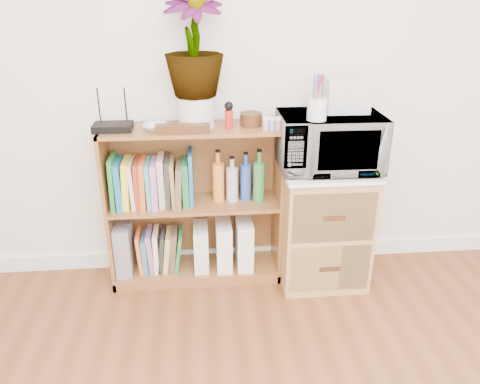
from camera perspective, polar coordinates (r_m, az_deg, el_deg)
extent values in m
cube|color=white|center=(3.10, 1.34, -7.46)|extent=(4.00, 0.02, 0.10)
cube|color=brown|center=(2.76, -5.50, -1.70)|extent=(1.00, 0.30, 0.95)
cube|color=#9E7542|center=(2.84, 9.96, -4.02)|extent=(0.50, 0.45, 0.70)
imported|color=silver|center=(2.63, 10.81, 6.03)|extent=(0.56, 0.38, 0.31)
cylinder|color=silver|center=(2.45, 9.37, 9.91)|extent=(0.10, 0.10, 0.11)
cube|color=silver|center=(2.66, 12.71, 11.57)|extent=(0.23, 0.20, 0.19)
cube|color=black|center=(2.61, -15.23, 7.65)|extent=(0.21, 0.14, 0.04)
imported|color=silver|center=(2.57, -10.30, 7.80)|extent=(0.13, 0.13, 0.03)
cylinder|color=silver|center=(2.59, -5.36, 9.75)|extent=(0.20, 0.20, 0.17)
imported|color=#30742E|center=(2.53, -5.68, 17.64)|extent=(0.31, 0.31, 0.55)
cube|color=#33200E|center=(2.49, -7.00, 7.67)|extent=(0.28, 0.07, 0.05)
cylinder|color=#B31C16|center=(2.54, -1.36, 8.84)|extent=(0.04, 0.04, 0.10)
cylinder|color=#38230F|center=(2.61, 1.35, 8.86)|extent=(0.12, 0.12, 0.07)
cube|color=pink|center=(2.53, 3.91, 8.18)|extent=(0.11, 0.04, 0.06)
cube|color=gray|center=(2.91, -13.85, -6.43)|extent=(0.09, 0.25, 0.31)
cube|color=silver|center=(2.87, -4.77, -6.62)|extent=(0.09, 0.22, 0.27)
cube|color=white|center=(2.87, -2.00, -6.36)|extent=(0.09, 0.23, 0.29)
cube|color=white|center=(2.88, 0.50, -6.15)|extent=(0.10, 0.24, 0.30)
cube|color=#207832|center=(2.73, -15.10, 1.34)|extent=(0.03, 0.20, 0.30)
cube|color=#1A649D|center=(2.73, -14.40, 1.07)|extent=(0.03, 0.20, 0.27)
cube|color=yellow|center=(2.72, -13.60, 1.12)|extent=(0.05, 0.20, 0.28)
cube|color=silver|center=(2.72, -12.91, 1.04)|extent=(0.03, 0.20, 0.26)
cube|color=#9F381B|center=(2.72, -12.31, 1.08)|extent=(0.03, 0.20, 0.27)
cube|color=#C15A22|center=(2.71, -11.65, 1.22)|extent=(0.04, 0.20, 0.28)
cube|color=#47A4AC|center=(2.71, -10.99, 1.10)|extent=(0.03, 0.20, 0.26)
cube|color=#9C72AB|center=(2.71, -10.30, 1.18)|extent=(0.04, 0.20, 0.27)
cube|color=beige|center=(2.70, -9.51, 1.35)|extent=(0.04, 0.20, 0.28)
cube|color=#2A2A2A|center=(2.70, -8.77, 1.37)|extent=(0.03, 0.20, 0.28)
cube|color=olive|center=(2.70, -8.15, 1.23)|extent=(0.03, 0.20, 0.27)
cube|color=brown|center=(2.70, -7.46, 1.03)|extent=(0.05, 0.20, 0.24)
cube|color=#207939|center=(2.70, -6.66, 1.15)|extent=(0.04, 0.20, 0.25)
cube|color=#1C5DA9|center=(2.69, -6.00, 1.74)|extent=(0.02, 0.20, 0.31)
cylinder|color=orange|center=(2.69, -2.66, 1.77)|extent=(0.07, 0.07, 0.30)
cylinder|color=#AAB9C0|center=(2.70, -0.95, 1.45)|extent=(0.07, 0.07, 0.26)
cylinder|color=#2446AC|center=(2.70, 0.74, 1.69)|extent=(0.06, 0.06, 0.28)
cylinder|color=#2D7C3A|center=(2.71, 2.30, 1.98)|extent=(0.07, 0.07, 0.30)
cube|color=orange|center=(2.91, -12.01, -6.94)|extent=(0.03, 0.19, 0.25)
cube|color=#386986|center=(2.92, -11.41, -7.15)|extent=(0.04, 0.19, 0.22)
cube|color=#8D5E8D|center=(2.90, -10.76, -6.87)|extent=(0.04, 0.19, 0.25)
cube|color=beige|center=(2.90, -10.09, -6.87)|extent=(0.03, 0.19, 0.25)
cube|color=#262626|center=(2.90, -9.48, -6.92)|extent=(0.05, 0.19, 0.24)
cube|color=tan|center=(2.90, -8.84, -6.96)|extent=(0.06, 0.19, 0.24)
cube|color=brown|center=(2.89, -8.12, -6.79)|extent=(0.06, 0.19, 0.26)
cube|color=#1E7439|center=(2.90, -7.49, -6.91)|extent=(0.06, 0.19, 0.24)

